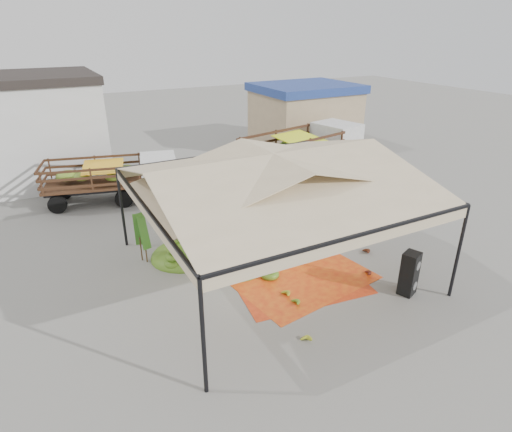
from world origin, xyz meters
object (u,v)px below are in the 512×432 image
banana_heap (234,234)px  vendor (258,197)px  speaker_stack (409,273)px  truck_right (308,147)px  truck_left (117,175)px

banana_heap → vendor: (2.35, 2.45, 0.19)m
speaker_stack → truck_right: size_ratio=0.18×
vendor → banana_heap: bearing=27.7°
truck_left → truck_right: size_ratio=0.81×
truck_right → banana_heap: bearing=-153.1°
banana_heap → vendor: 3.40m
truck_left → truck_right: (10.02, -0.88, 0.29)m
speaker_stack → truck_right: 11.76m
truck_right → truck_left: bearing=162.3°
speaker_stack → banana_heap: bearing=103.9°
banana_heap → speaker_stack: speaker_stack is taller
banana_heap → truck_right: (7.35, 6.06, 0.90)m
banana_heap → truck_left: bearing=111.0°
vendor → truck_right: bearing=-162.7°
speaker_stack → truck_left: bearing=96.3°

